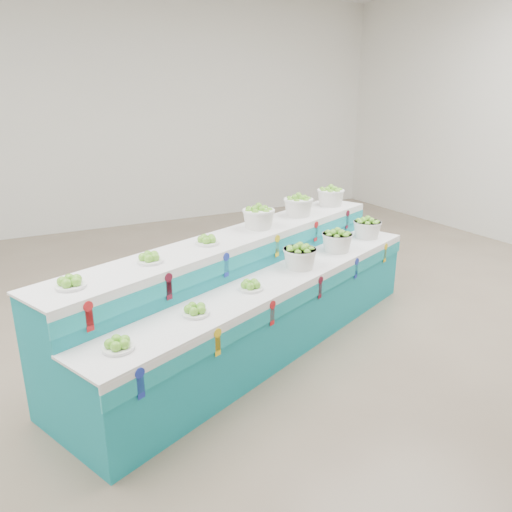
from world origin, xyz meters
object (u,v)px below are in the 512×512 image
plate_upper_mid (149,257)px  basket_upper_right (331,196)px  basket_lower_left (300,256)px  display_stand (256,292)px

plate_upper_mid → basket_upper_right: 2.68m
basket_lower_left → basket_upper_right: 1.46m
basket_upper_right → display_stand: bearing=-148.9°
display_stand → basket_lower_left: 0.53m
display_stand → basket_upper_right: basket_upper_right is taller
display_stand → plate_upper_mid: (-1.02, -0.16, 0.56)m
basket_lower_left → basket_upper_right: (1.04, 0.97, 0.30)m
plate_upper_mid → basket_upper_right: bearing=22.7°
basket_upper_right → basket_lower_left: bearing=-136.8°
display_stand → basket_upper_right: (1.45, 0.88, 0.62)m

